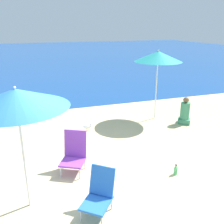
# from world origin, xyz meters

# --- Properties ---
(ground_plane) EXTENTS (60.00, 60.00, 0.00)m
(ground_plane) POSITION_xyz_m (0.00, 0.00, 0.00)
(ground_plane) COLOR #D1BA89
(sea_water) EXTENTS (60.00, 40.00, 0.01)m
(sea_water) POSITION_xyz_m (0.00, 24.90, 0.00)
(sea_water) COLOR #19478C
(sea_water) RESTS_ON ground
(beach_umbrella_blue) EXTENTS (1.65, 1.65, 2.19)m
(beach_umbrella_blue) POSITION_xyz_m (-1.23, -0.29, 1.99)
(beach_umbrella_blue) COLOR white
(beach_umbrella_blue) RESTS_ON ground
(beach_umbrella_teal) EXTENTS (1.55, 1.55, 2.32)m
(beach_umbrella_teal) POSITION_xyz_m (2.99, 2.94, 2.11)
(beach_umbrella_teal) COLOR white
(beach_umbrella_teal) RESTS_ON ground
(beach_chair_blue) EXTENTS (0.72, 0.75, 0.77)m
(beach_chair_blue) POSITION_xyz_m (-0.08, -0.82, 0.37)
(beach_chair_blue) COLOR silver
(beach_chair_blue) RESTS_ON ground
(beach_chair_purple) EXTENTS (0.69, 0.71, 0.90)m
(beach_chair_purple) POSITION_xyz_m (-0.24, 0.61, 0.44)
(beach_chair_purple) COLOR silver
(beach_chair_purple) RESTS_ON ground
(person_seated_near) EXTENTS (0.51, 0.49, 0.89)m
(person_seated_near) POSITION_xyz_m (3.68, 2.21, 0.37)
(person_seated_near) COLOR #3F8C66
(person_seated_near) RESTS_ON ground
(water_bottle) EXTENTS (0.08, 0.08, 0.24)m
(water_bottle) POSITION_xyz_m (1.78, -0.29, 0.09)
(water_bottle) COLOR #4CB266
(water_bottle) RESTS_ON ground
(seagull) EXTENTS (0.27, 0.11, 0.23)m
(seagull) POSITION_xyz_m (0.54, 2.64, 0.14)
(seagull) COLOR gold
(seagull) RESTS_ON ground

